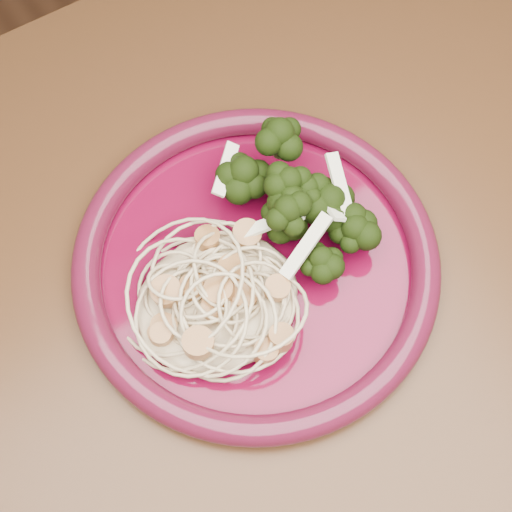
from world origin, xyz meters
name	(u,v)px	position (x,y,z in m)	size (l,w,h in m)	color
dining_table	(308,375)	(0.00, 0.00, 0.65)	(1.20, 0.80, 0.75)	#472814
dinner_plate	(256,261)	(-0.01, 0.07, 0.76)	(0.35, 0.35, 0.02)	#52051E
spaghetti_pile	(217,296)	(-0.05, 0.06, 0.77)	(0.13, 0.11, 0.03)	#C9B58C
scallop_cluster	(214,277)	(-0.05, 0.06, 0.80)	(0.12, 0.12, 0.04)	#B57F48
broccoli_pile	(302,202)	(0.04, 0.09, 0.78)	(0.09, 0.14, 0.05)	black
onion_garnish	(305,181)	(0.04, 0.09, 0.81)	(0.06, 0.09, 0.05)	#EDEBC8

